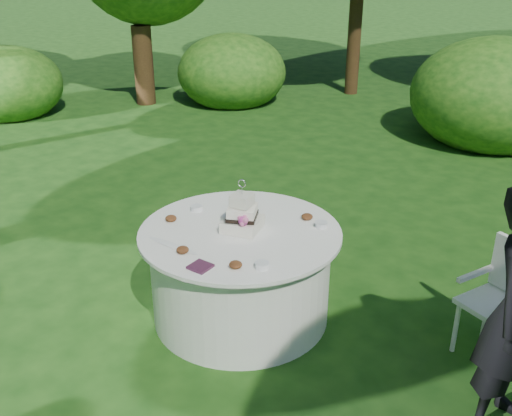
# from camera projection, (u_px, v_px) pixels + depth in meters

# --- Properties ---
(ground) EXTENTS (80.00, 80.00, 0.00)m
(ground) POSITION_uv_depth(u_px,v_px,m) (241.00, 314.00, 4.90)
(ground) COLOR #153D10
(ground) RESTS_ON ground
(napkins) EXTENTS (0.14, 0.14, 0.02)m
(napkins) POSITION_uv_depth(u_px,v_px,m) (200.00, 267.00, 4.06)
(napkins) COLOR #461E36
(napkins) RESTS_ON table
(feather_plume) EXTENTS (0.48, 0.07, 0.01)m
(feather_plume) POSITION_uv_depth(u_px,v_px,m) (173.00, 246.00, 4.34)
(feather_plume) COLOR white
(feather_plume) RESTS_ON table
(table) EXTENTS (1.56, 1.56, 0.77)m
(table) POSITION_uv_depth(u_px,v_px,m) (241.00, 274.00, 4.73)
(table) COLOR white
(table) RESTS_ON ground
(cake) EXTENTS (0.33, 0.33, 0.41)m
(cake) POSITION_uv_depth(u_px,v_px,m) (242.00, 217.00, 4.54)
(cake) COLOR silver
(cake) RESTS_ON table
(chair) EXTENTS (0.54, 0.54, 0.89)m
(chair) POSITION_uv_depth(u_px,v_px,m) (504.00, 293.00, 4.24)
(chair) COLOR white
(chair) RESTS_ON ground
(votives) EXTENTS (1.08, 0.88, 0.04)m
(votives) POSITION_uv_depth(u_px,v_px,m) (254.00, 223.00, 4.65)
(votives) COLOR silver
(votives) RESTS_ON table
(petal_cups) EXTENTS (0.95, 1.08, 0.05)m
(petal_cups) POSITION_uv_depth(u_px,v_px,m) (225.00, 236.00, 4.44)
(petal_cups) COLOR #562D16
(petal_cups) RESTS_ON table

